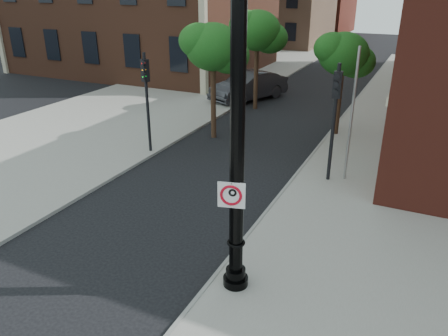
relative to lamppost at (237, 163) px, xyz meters
The scene contains 13 objects.
ground 4.21m from the lamppost, behind, with size 120.00×120.00×0.00m, color black.
sidewalk_right 10.68m from the lamppost, 70.74° to the left, with size 8.00×60.00×0.12m, color gray.
sidewalk_left 21.36m from the lamppost, 123.45° to the left, with size 10.00×50.00×0.12m, color gray.
curb_edge 10.15m from the lamppost, 93.51° to the left, with size 0.10×60.00×0.14m, color gray.
lamppost is the anchor object (origin of this frame).
no_parking_sign 0.72m from the lamppost, 104.32° to the right, with size 0.59×0.18×0.60m.
parked_car 18.40m from the lamppost, 111.59° to the left, with size 1.81×5.20×1.71m, color #2F2F34.
traffic_signal_left 9.59m from the lamppost, 136.45° to the left, with size 0.33×0.37×4.23m.
traffic_signal_right 6.99m from the lamppost, 85.22° to the left, with size 0.28×0.36×4.31m.
utility_pole 7.42m from the lamppost, 81.31° to the left, with size 0.10×0.10×4.85m, color #999999.
street_tree_a 11.15m from the lamppost, 119.23° to the left, with size 2.88×2.60×5.19m.
street_tree_b 16.25m from the lamppost, 109.96° to the left, with size 3.01×2.72×5.43m.
street_tree_c 12.40m from the lamppost, 91.34° to the left, with size 2.65×2.40×4.78m.
Camera 1 is at (6.05, -7.40, 6.77)m, focal length 35.00 mm.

